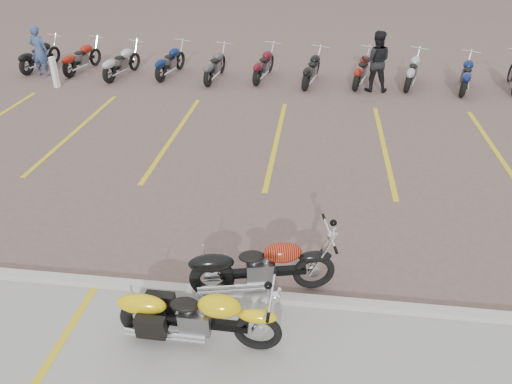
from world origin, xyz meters
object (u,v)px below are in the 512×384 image
Objects in this scene: flame_cruiser at (259,269)px; person_a at (39,51)px; yellow_cruiser at (196,318)px; person_b at (376,61)px; bollard at (55,72)px.

flame_cruiser is 13.83m from person_a.
yellow_cruiser is 11.82m from person_b.
person_a is (-9.02, 10.48, 0.41)m from flame_cruiser.
person_a reaches higher than yellow_cruiser.
person_b is (11.50, -0.24, 0.09)m from person_a.
flame_cruiser is 12.19m from bollard.
yellow_cruiser is at bearing 129.62° from person_a.
person_a is (-8.31, 11.62, 0.41)m from yellow_cruiser.
person_b reaches higher than flame_cruiser.
person_b reaches higher than bollard.
flame_cruiser is (0.71, 1.14, 0.00)m from yellow_cruiser.
bollard is (1.10, -1.21, -0.36)m from person_a.
person_b is at bearing -177.16° from person_a.
person_a reaches higher than flame_cruiser.
person_b is (3.19, 11.38, 0.50)m from yellow_cruiser.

